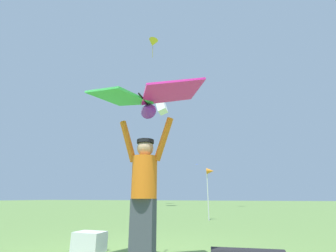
{
  "coord_description": "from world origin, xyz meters",
  "views": [
    {
      "loc": [
        1.56,
        -3.04,
        0.84
      ],
      "look_at": [
        0.25,
        0.94,
        2.12
      ],
      "focal_mm": 24.98,
      "sensor_mm": 36.0,
      "label": 1
    }
  ],
  "objects_px": {
    "distant_kite_white_low_left": "(162,107)",
    "distant_kite_yellow_high_right": "(153,43)",
    "distant_kite_blue_high_left": "(197,164)",
    "kite_flyer_person": "(144,189)",
    "marker_flag": "(210,175)",
    "cooler_box": "(89,242)",
    "held_stunt_kite": "(145,99)"
  },
  "relations": [
    {
      "from": "distant_kite_white_low_left",
      "to": "distant_kite_yellow_high_right",
      "type": "distance_m",
      "value": 11.73
    },
    {
      "from": "distant_kite_blue_high_left",
      "to": "distant_kite_white_low_left",
      "type": "bearing_deg",
      "value": -92.62
    },
    {
      "from": "kite_flyer_person",
      "to": "marker_flag",
      "type": "xyz_separation_m",
      "value": [
        -0.06,
        6.47,
        0.75
      ]
    },
    {
      "from": "distant_kite_white_low_left",
      "to": "marker_flag",
      "type": "height_order",
      "value": "distant_kite_white_low_left"
    },
    {
      "from": "distant_kite_blue_high_left",
      "to": "marker_flag",
      "type": "relative_size",
      "value": 0.29
    },
    {
      "from": "cooler_box",
      "to": "distant_kite_yellow_high_right",
      "type": "bearing_deg",
      "value": 111.27
    },
    {
      "from": "distant_kite_yellow_high_right",
      "to": "cooler_box",
      "type": "height_order",
      "value": "distant_kite_yellow_high_right"
    },
    {
      "from": "distant_kite_yellow_high_right",
      "to": "kite_flyer_person",
      "type": "bearing_deg",
      "value": -67.57
    },
    {
      "from": "distant_kite_blue_high_left",
      "to": "cooler_box",
      "type": "relative_size",
      "value": 1.18
    },
    {
      "from": "marker_flag",
      "to": "distant_kite_blue_high_left",
      "type": "bearing_deg",
      "value": 102.27
    },
    {
      "from": "distant_kite_white_low_left",
      "to": "distant_kite_yellow_high_right",
      "type": "relative_size",
      "value": 0.59
    },
    {
      "from": "distant_kite_yellow_high_right",
      "to": "marker_flag",
      "type": "height_order",
      "value": "distant_kite_yellow_high_right"
    },
    {
      "from": "distant_kite_blue_high_left",
      "to": "distant_kite_yellow_high_right",
      "type": "bearing_deg",
      "value": -107.6
    },
    {
      "from": "kite_flyer_person",
      "to": "marker_flag",
      "type": "bearing_deg",
      "value": 90.49
    },
    {
      "from": "kite_flyer_person",
      "to": "marker_flag",
      "type": "height_order",
      "value": "marker_flag"
    },
    {
      "from": "distant_kite_blue_high_left",
      "to": "distant_kite_white_low_left",
      "type": "xyz_separation_m",
      "value": [
        -0.64,
        -14.02,
        3.99
      ]
    },
    {
      "from": "distant_kite_white_low_left",
      "to": "marker_flag",
      "type": "relative_size",
      "value": 0.86
    },
    {
      "from": "held_stunt_kite",
      "to": "distant_kite_blue_high_left",
      "type": "bearing_deg",
      "value": 99.91
    },
    {
      "from": "kite_flyer_person",
      "to": "marker_flag",
      "type": "distance_m",
      "value": 6.52
    },
    {
      "from": "kite_flyer_person",
      "to": "cooler_box",
      "type": "distance_m",
      "value": 1.54
    },
    {
      "from": "held_stunt_kite",
      "to": "distant_kite_blue_high_left",
      "type": "xyz_separation_m",
      "value": [
        -5.57,
        31.89,
        3.36
      ]
    },
    {
      "from": "distant_kite_white_low_left",
      "to": "cooler_box",
      "type": "distance_m",
      "value": 20.25
    },
    {
      "from": "distant_kite_blue_high_left",
      "to": "cooler_box",
      "type": "height_order",
      "value": "distant_kite_blue_high_left"
    },
    {
      "from": "distant_kite_blue_high_left",
      "to": "distant_kite_yellow_high_right",
      "type": "relative_size",
      "value": 0.2
    },
    {
      "from": "distant_kite_blue_high_left",
      "to": "marker_flag",
      "type": "xyz_separation_m",
      "value": [
        5.51,
        -25.34,
        -3.89
      ]
    },
    {
      "from": "distant_kite_yellow_high_right",
      "to": "marker_flag",
      "type": "distance_m",
      "value": 25.53
    },
    {
      "from": "cooler_box",
      "to": "marker_flag",
      "type": "distance_m",
      "value": 6.2
    },
    {
      "from": "kite_flyer_person",
      "to": "distant_kite_yellow_high_right",
      "type": "height_order",
      "value": "distant_kite_yellow_high_right"
    },
    {
      "from": "kite_flyer_person",
      "to": "distant_kite_white_low_left",
      "type": "distance_m",
      "value": 20.73
    },
    {
      "from": "distant_kite_white_low_left",
      "to": "cooler_box",
      "type": "height_order",
      "value": "distant_kite_white_low_left"
    },
    {
      "from": "held_stunt_kite",
      "to": "distant_kite_yellow_high_right",
      "type": "height_order",
      "value": "distant_kite_yellow_high_right"
    },
    {
      "from": "cooler_box",
      "to": "distant_kite_blue_high_left",
      "type": "bearing_deg",
      "value": 99.08
    }
  ]
}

